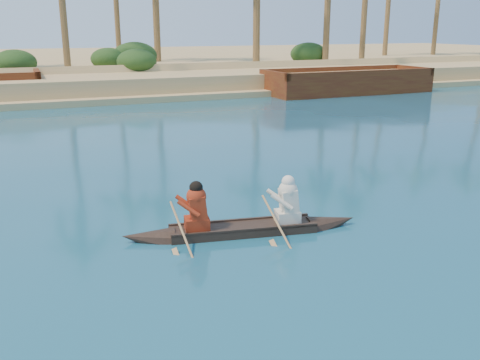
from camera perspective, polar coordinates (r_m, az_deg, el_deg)
name	(u,v)px	position (r m, az deg, el deg)	size (l,w,h in m)	color
canoe	(243,221)	(11.25, 0.32, -4.43)	(5.06, 1.54, 1.38)	#30211A
barge_right	(347,83)	(36.33, 11.39, 10.11)	(11.16, 3.89, 1.85)	#5E3414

